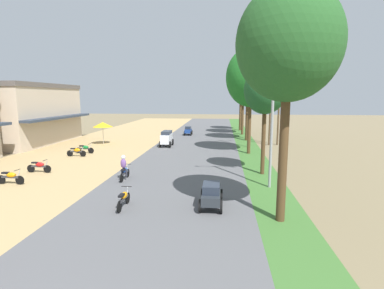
# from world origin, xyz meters

# --- Properties ---
(shophouse_mid) EXTENTS (8.95, 12.72, 6.90)m
(shophouse_mid) POSITION_xyz_m (-19.98, 29.11, 3.46)
(shophouse_mid) COLOR #C6B299
(shophouse_mid) RESTS_ON ground
(parked_motorbike_third) EXTENTS (1.80, 0.54, 0.94)m
(parked_motorbike_third) POSITION_xyz_m (-10.04, 13.21, 0.55)
(parked_motorbike_third) COLOR black
(parked_motorbike_third) RESTS_ON dirt_shoulder
(parked_motorbike_fourth) EXTENTS (1.80, 0.54, 0.94)m
(parked_motorbike_fourth) POSITION_xyz_m (-10.02, 16.11, 0.55)
(parked_motorbike_fourth) COLOR black
(parked_motorbike_fourth) RESTS_ON dirt_shoulder
(parked_motorbike_fifth) EXTENTS (1.80, 0.54, 0.94)m
(parked_motorbike_fifth) POSITION_xyz_m (-10.18, 21.96, 0.55)
(parked_motorbike_fifth) COLOR black
(parked_motorbike_fifth) RESTS_ON dirt_shoulder
(parked_motorbike_sixth) EXTENTS (1.80, 0.54, 0.94)m
(parked_motorbike_sixth) POSITION_xyz_m (-10.12, 23.52, 0.55)
(parked_motorbike_sixth) COLOR black
(parked_motorbike_sixth) RESTS_ON dirt_shoulder
(vendor_umbrella) EXTENTS (2.20, 2.20, 2.52)m
(vendor_umbrella) POSITION_xyz_m (-10.56, 29.09, 2.31)
(vendor_umbrella) COLOR #99999E
(vendor_umbrella) RESTS_ON dirt_shoulder
(median_tree_nearest) EXTENTS (4.23, 4.23, 9.84)m
(median_tree_nearest) POSITION_xyz_m (5.53, 9.31, 7.50)
(median_tree_nearest) COLOR #4C351E
(median_tree_nearest) RESTS_ON median_strip
(median_tree_second) EXTENTS (2.87, 2.87, 7.43)m
(median_tree_second) POSITION_xyz_m (5.77, 17.39, 5.82)
(median_tree_second) COLOR #4C351E
(median_tree_second) RESTS_ON median_strip
(median_tree_third) EXTENTS (4.57, 4.57, 9.87)m
(median_tree_third) POSITION_xyz_m (5.46, 25.08, 7.18)
(median_tree_third) COLOR #4C351E
(median_tree_third) RESTS_ON median_strip
(median_tree_fourth) EXTENTS (4.52, 4.52, 8.96)m
(median_tree_fourth) POSITION_xyz_m (5.95, 33.86, 6.90)
(median_tree_fourth) COLOR #4C351E
(median_tree_fourth) RESTS_ON median_strip
(median_tree_fifth) EXTENTS (4.46, 4.46, 9.42)m
(median_tree_fifth) POSITION_xyz_m (5.76, 39.76, 7.08)
(median_tree_fifth) COLOR #4C351E
(median_tree_fifth) RESTS_ON median_strip
(median_tree_sixth) EXTENTS (3.65, 3.65, 8.98)m
(median_tree_sixth) POSITION_xyz_m (5.74, 45.21, 6.81)
(median_tree_sixth) COLOR #4C351E
(median_tree_sixth) RESTS_ON median_strip
(streetlamp_near) EXTENTS (3.16, 0.20, 7.92)m
(streetlamp_near) POSITION_xyz_m (5.80, 14.25, 4.62)
(streetlamp_near) COLOR gray
(streetlamp_near) RESTS_ON median_strip
(streetlamp_mid) EXTENTS (3.16, 0.20, 7.61)m
(streetlamp_mid) POSITION_xyz_m (5.80, 28.74, 4.46)
(streetlamp_mid) COLOR gray
(streetlamp_mid) RESTS_ON median_strip
(utility_pole_near) EXTENTS (1.80, 0.20, 8.30)m
(utility_pole_near) POSITION_xyz_m (8.21, 30.77, 4.34)
(utility_pole_near) COLOR brown
(utility_pole_near) RESTS_ON ground
(utility_pole_far) EXTENTS (1.80, 0.20, 9.99)m
(utility_pole_far) POSITION_xyz_m (9.17, 30.97, 5.19)
(utility_pole_far) COLOR brown
(utility_pole_far) RESTS_ON ground
(car_sedan_charcoal) EXTENTS (1.10, 2.26, 1.19)m
(car_sedan_charcoal) POSITION_xyz_m (2.45, 10.60, 0.74)
(car_sedan_charcoal) COLOR #282D33
(car_sedan_charcoal) RESTS_ON road_strip
(car_van_white) EXTENTS (1.19, 2.41, 1.67)m
(car_van_white) POSITION_xyz_m (-3.09, 28.28, 1.02)
(car_van_white) COLOR silver
(car_van_white) RESTS_ON road_strip
(car_hatchback_blue) EXTENTS (1.04, 2.00, 1.23)m
(car_hatchback_blue) POSITION_xyz_m (-1.86, 38.16, 0.75)
(car_hatchback_blue) COLOR navy
(car_hatchback_blue) RESTS_ON road_strip
(motorbike_ahead_second) EXTENTS (0.54, 1.80, 0.94)m
(motorbike_ahead_second) POSITION_xyz_m (-1.78, 10.06, 0.57)
(motorbike_ahead_second) COLOR black
(motorbike_ahead_second) RESTS_ON road_strip
(motorbike_ahead_third) EXTENTS (0.54, 1.80, 1.66)m
(motorbike_ahead_third) POSITION_xyz_m (-3.35, 14.85, 0.86)
(motorbike_ahead_third) COLOR black
(motorbike_ahead_third) RESTS_ON road_strip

